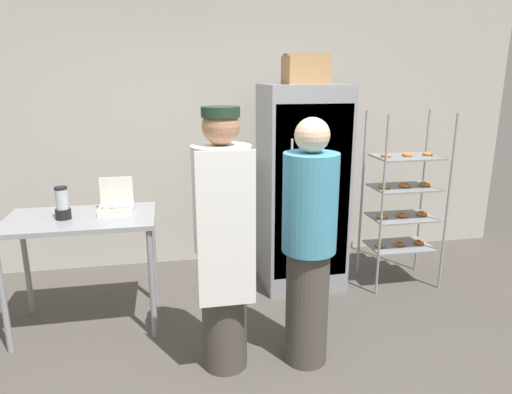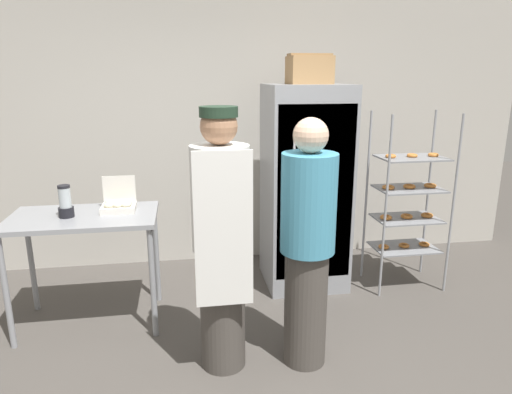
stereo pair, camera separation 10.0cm
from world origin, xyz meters
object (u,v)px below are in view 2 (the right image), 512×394
refrigerator (305,188)px  person_customer (307,245)px  blender_pitcher (65,203)px  cardboard_storage_box (309,69)px  baking_rack (408,203)px  person_baker (221,240)px  donut_box (119,205)px

refrigerator → person_customer: bearing=-104.4°
blender_pitcher → cardboard_storage_box: size_ratio=0.66×
baking_rack → person_customer: person_customer is taller
refrigerator → person_customer: 1.29m
person_baker → person_customer: (0.56, -0.05, -0.05)m
blender_pitcher → person_baker: bearing=-32.6°
baking_rack → person_customer: (-1.24, -1.04, 0.06)m
donut_box → blender_pitcher: size_ratio=1.06×
baking_rack → donut_box: size_ratio=6.25×
donut_box → blender_pitcher: donut_box is taller
person_customer → refrigerator: bearing=75.6°
refrigerator → blender_pitcher: refrigerator is taller
cardboard_storage_box → person_customer: bearing=-104.8°
baking_rack → donut_box: baking_rack is taller
person_baker → person_customer: size_ratio=1.04×
donut_box → person_customer: 1.55m
cardboard_storage_box → baking_rack: bearing=-14.8°
person_baker → refrigerator: bearing=53.8°
baking_rack → person_customer: 1.62m
refrigerator → donut_box: refrigerator is taller
baking_rack → blender_pitcher: size_ratio=6.62×
refrigerator → person_baker: size_ratio=1.06×
person_baker → person_customer: 0.56m
refrigerator → person_customer: (-0.32, -1.25, -0.07)m
cardboard_storage_box → person_customer: 1.73m
donut_box → cardboard_storage_box: cardboard_storage_box is taller
cardboard_storage_box → person_baker: 1.86m
blender_pitcher → cardboard_storage_box: cardboard_storage_box is taller
donut_box → blender_pitcher: bearing=-164.9°
refrigerator → donut_box: 1.66m
baking_rack → person_baker: (-1.80, -0.99, 0.11)m
blender_pitcher → person_customer: bearing=-24.3°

